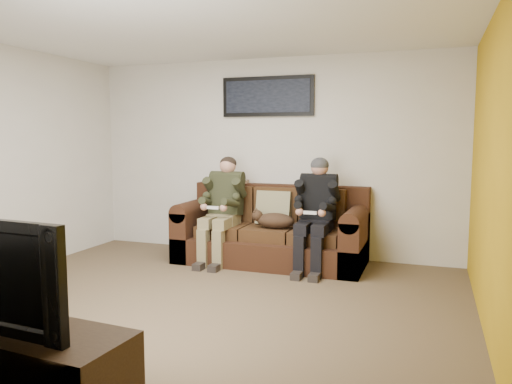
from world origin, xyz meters
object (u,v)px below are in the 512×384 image
at_px(sofa, 273,233).
at_px(cat, 274,220).
at_px(person_right, 316,207).
at_px(person_left, 223,203).
at_px(framed_poster, 267,96).
at_px(tv_stand, 10,365).
at_px(television, 4,271).

xyz_separation_m(sofa, cat, (0.08, -0.21, 0.21)).
relative_size(person_right, cat, 2.02).
bearing_deg(person_left, framed_poster, 55.39).
xyz_separation_m(cat, framed_poster, (-0.28, 0.60, 1.54)).
xyz_separation_m(sofa, framed_poster, (-0.20, 0.38, 1.74)).
bearing_deg(tv_stand, cat, 86.21).
bearing_deg(television, person_left, 97.02).
bearing_deg(person_right, cat, -177.86).
distance_m(person_left, framed_poster, 1.52).
bearing_deg(sofa, person_right, -17.99).
relative_size(person_left, television, 1.18).
xyz_separation_m(framed_poster, television, (-0.21, -4.17, -1.29)).
relative_size(sofa, tv_stand, 1.50).
xyz_separation_m(sofa, tv_stand, (-0.41, -3.78, -0.11)).
xyz_separation_m(person_left, tv_stand, (0.18, -3.59, -0.50)).
distance_m(person_right, framed_poster, 1.67).
distance_m(person_right, cat, 0.55).
relative_size(person_left, framed_poster, 1.06).
bearing_deg(person_right, tv_stand, -105.78).
height_order(cat, framed_poster, framed_poster).
bearing_deg(television, framed_poster, 91.13).
bearing_deg(television, sofa, 87.82).
height_order(person_right, television, person_right).
relative_size(tv_stand, television, 1.39).
relative_size(person_left, tv_stand, 0.85).
height_order(framed_poster, television, framed_poster).
distance_m(tv_stand, television, 0.57).
xyz_separation_m(tv_stand, television, (-0.00, 0.00, 0.57)).
relative_size(cat, tv_stand, 0.42).
distance_m(person_left, tv_stand, 3.63).
bearing_deg(person_left, tv_stand, -87.06).
relative_size(cat, framed_poster, 0.53).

